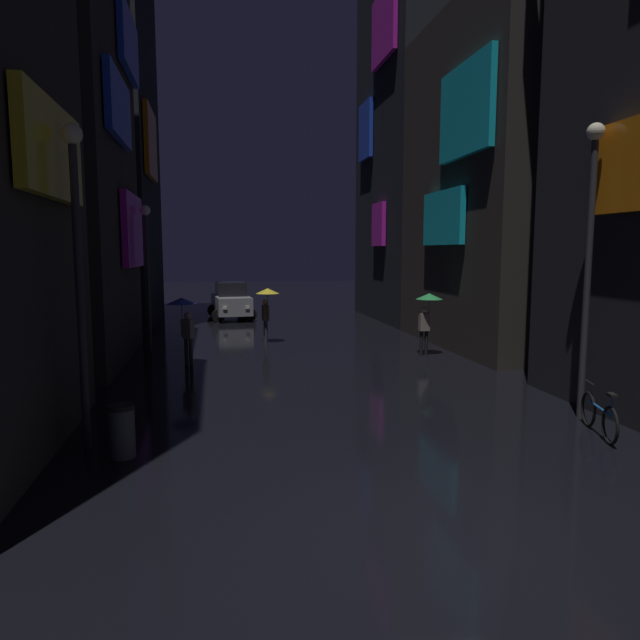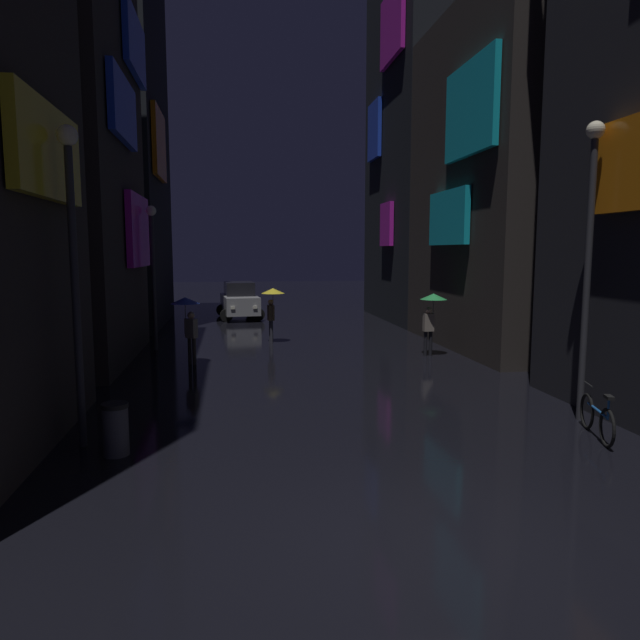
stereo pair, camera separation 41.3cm
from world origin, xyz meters
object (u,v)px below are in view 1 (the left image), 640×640
Objects in this scene: pedestrian_midstreet_left_green at (427,307)px; bicycle_parked_at_storefront at (599,416)px; pedestrian_foreground_right_yellow at (267,300)px; trash_bin at (122,431)px; pedestrian_midstreet_centre_blue at (184,312)px; car_distant at (231,301)px; streetlamp_right_near at (590,240)px; streetlamp_left_far at (147,260)px; streetlamp_left_near at (78,251)px.

bicycle_parked_at_storefront is at bearing -88.85° from pedestrian_midstreet_left_green.
trash_bin is (-3.59, -11.94, -1.20)m from pedestrian_foreground_right_yellow.
pedestrian_midstreet_centre_blue is at bearing 134.32° from bicycle_parked_at_storefront.
car_distant is (-6.47, 20.63, 0.54)m from bicycle_parked_at_storefront.
pedestrian_midstreet_centre_blue is 8.12m from trash_bin.
streetlamp_right_near is 1.20× the size of streetlamp_left_far.
streetlamp_right_near is (8.64, -7.29, 2.11)m from pedestrian_midstreet_centre_blue.
car_distant is at bearing 107.41° from bicycle_parked_at_storefront.
bicycle_parked_at_storefront is at bearing -45.68° from pedestrian_midstreet_centre_blue.
pedestrian_midstreet_centre_blue is at bearing 85.31° from trash_bin.
streetlamp_left_near is 3.22m from trash_bin.
streetlamp_left_near reaches higher than pedestrian_foreground_right_yellow.
trash_bin is (-0.66, -8.00, -1.20)m from pedestrian_midstreet_centre_blue.
streetlamp_left_near is at bearing -100.37° from pedestrian_midstreet_centre_blue.
car_distant is 0.70× the size of streetlamp_right_near.
pedestrian_foreground_right_yellow is 6.30m from pedestrian_midstreet_left_green.
car_distant is 4.59× the size of trash_bin.
car_distant reaches higher than trash_bin.
car_distant is 20.35m from trash_bin.
streetlamp_left_near is 6.14× the size of trash_bin.
streetlamp_left_near is (-1.36, -7.42, 1.88)m from pedestrian_midstreet_centre_blue.
trash_bin is (0.70, -10.85, -2.77)m from streetlamp_left_far.
pedestrian_foreground_right_yellow is 13.53m from bicycle_parked_at_storefront.
pedestrian_midstreet_left_green reaches higher than car_distant.
streetlamp_left_far is 0.90× the size of streetlamp_left_near.
bicycle_parked_at_storefront is 0.29× the size of streetlamp_right_near.
car_distant is 0.75× the size of streetlamp_left_near.
bicycle_parked_at_storefront is at bearing -6.06° from streetlamp_left_near.
pedestrian_midstreet_left_green is 12.32m from streetlamp_left_near.
pedestrian_foreground_right_yellow is at bearing 144.57° from pedestrian_midstreet_left_green.
streetlamp_left_far is at bearing 164.78° from pedestrian_midstreet_left_green.
streetlamp_right_near is at bearing 70.61° from bicycle_parked_at_storefront.
streetlamp_right_near is at bearing 4.41° from trash_bin.
car_distant reaches higher than bicycle_parked_at_storefront.
car_distant is 20.03m from streetlamp_left_near.
streetlamp_left_near is (-3.13, -19.61, 2.63)m from car_distant.
streetlamp_right_near reaches higher than streetlamp_left_far.
streetlamp_left_far reaches higher than bicycle_parked_at_storefront.
streetlamp_left_near is at bearing 140.06° from trash_bin.
car_distant is at bearing 117.86° from pedestrian_midstreet_left_green.
pedestrian_midstreet_left_green is (5.13, -3.65, 0.00)m from pedestrian_foreground_right_yellow.
pedestrian_midstreet_centre_blue is 7.77m from streetlamp_left_near.
pedestrian_midstreet_left_green is at bearing 43.56° from trash_bin.
car_distant is 0.83× the size of streetlamp_left_far.
pedestrian_foreground_right_yellow is 2.28× the size of trash_bin.
bicycle_parked_at_storefront is at bearing -72.59° from car_distant.
pedestrian_midstreet_left_green is 13.49m from car_distant.
streetlamp_right_near reaches higher than car_distant.
pedestrian_midstreet_centre_blue is 3.53m from streetlamp_left_far.
pedestrian_midstreet_left_green is 1.20× the size of bicycle_parked_at_storefront.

